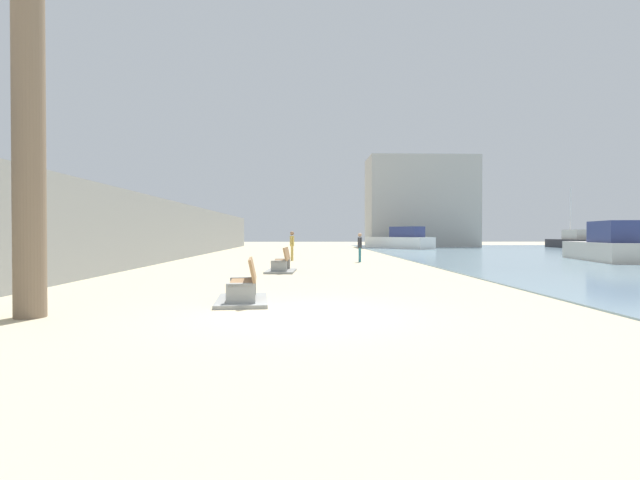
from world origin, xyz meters
TOP-DOWN VIEW (x-y plane):
  - ground_plane at (0.00, 18.00)m, footprint 120.00×120.00m
  - seawall at (-7.50, 18.00)m, footprint 0.80×64.00m
  - bench_near at (-1.19, 1.63)m, footprint 1.28×2.19m
  - bench_far at (-0.73, 10.04)m, footprint 1.22×2.16m
  - person_walking at (-0.52, 17.99)m, footprint 0.23×0.52m
  - person_standing at (3.11, 16.53)m, footprint 0.26×0.51m
  - boat_far_right at (9.64, 38.67)m, footprint 5.99×7.75m
  - boat_distant at (16.59, 16.82)m, footprint 3.38×7.53m
  - boat_nearest at (27.66, 39.76)m, footprint 2.71×7.30m
  - harbor_building at (13.42, 46.00)m, footprint 12.00×6.00m

SIDE VIEW (x-z plane):
  - ground_plane at x=0.00m, z-range 0.00..0.00m
  - bench_near at x=-1.19m, z-range -0.26..0.72m
  - bench_far at x=-0.73m, z-range -0.26..0.72m
  - boat_nearest at x=27.66m, z-range -2.43..3.88m
  - boat_distant at x=16.59m, z-range -0.25..1.89m
  - boat_far_right at x=9.64m, z-range -0.24..1.91m
  - person_standing at x=3.11m, z-range 0.11..1.67m
  - person_walking at x=-0.52m, z-range 0.13..1.77m
  - seawall at x=-7.50m, z-range 0.00..3.33m
  - harbor_building at x=13.42m, z-range 0.00..10.11m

